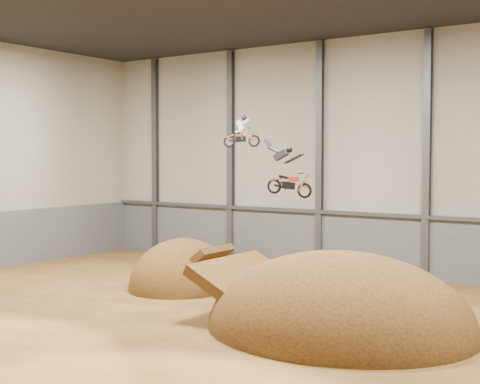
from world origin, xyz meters
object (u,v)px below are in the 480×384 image
(fmx_rider_b, at_px, (289,168))
(landing_ramp, at_px, (339,330))
(takeoff_ramp, at_px, (182,288))
(fmx_rider_a, at_px, (242,130))

(fmx_rider_b, bearing_deg, landing_ramp, -29.11)
(takeoff_ramp, relative_size, fmx_rider_a, 3.13)
(landing_ramp, xyz_separation_m, fmx_rider_b, (-3.09, 1.27, 6.40))
(landing_ramp, height_order, fmx_rider_a, fmx_rider_a)
(takeoff_ramp, xyz_separation_m, fmx_rider_a, (2.67, 1.62, 8.28))
(takeoff_ramp, xyz_separation_m, fmx_rider_b, (7.48, -1.82, 6.40))
(landing_ramp, relative_size, fmx_rider_a, 5.63)
(takeoff_ramp, relative_size, landing_ramp, 0.56)
(takeoff_ramp, relative_size, fmx_rider_b, 2.17)
(takeoff_ramp, bearing_deg, landing_ramp, -16.30)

